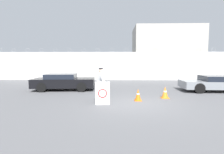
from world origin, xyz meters
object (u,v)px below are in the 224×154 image
at_px(parked_car_front_coupe, 64,82).
at_px(parked_car_far_side, 215,83).
at_px(security_guard, 101,82).
at_px(traffic_cone_mid, 138,95).
at_px(traffic_cone_near, 165,92).
at_px(barricade_sign, 102,93).

relative_size(parked_car_front_coupe, parked_car_far_side, 0.99).
height_order(security_guard, parked_car_front_coupe, security_guard).
distance_m(traffic_cone_mid, parked_car_front_coupe, 6.01).
xyz_separation_m(traffic_cone_mid, parked_car_far_side, (5.70, 3.08, 0.26)).
height_order(traffic_cone_near, parked_car_front_coupe, parked_car_front_coupe).
bearing_deg(traffic_cone_near, security_guard, -169.86).
height_order(barricade_sign, traffic_cone_mid, barricade_sign).
bearing_deg(parked_car_far_side, traffic_cone_near, 32.26).
xyz_separation_m(security_guard, traffic_cone_near, (3.58, 0.64, -0.63)).
height_order(traffic_cone_mid, parked_car_far_side, parked_car_far_side).
bearing_deg(parked_car_front_coupe, parked_car_far_side, -6.19).
bearing_deg(traffic_cone_mid, security_guard, 177.91).
relative_size(traffic_cone_mid, parked_car_far_side, 0.14).
height_order(security_guard, traffic_cone_near, security_guard).
bearing_deg(security_guard, barricade_sign, -32.80).
bearing_deg(parked_car_front_coupe, traffic_cone_mid, -38.64).
height_order(parked_car_front_coupe, parked_car_far_side, parked_car_front_coupe).
height_order(traffic_cone_mid, parked_car_front_coupe, parked_car_front_coupe).
relative_size(traffic_cone_near, traffic_cone_mid, 1.05).
xyz_separation_m(barricade_sign, parked_car_far_side, (7.53, 3.71, 0.04)).
bearing_deg(parked_car_far_side, barricade_sign, 28.52).
bearing_deg(traffic_cone_near, traffic_cone_mid, -156.06).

